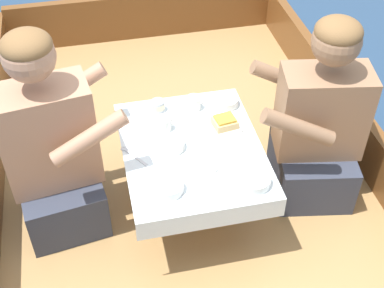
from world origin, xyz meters
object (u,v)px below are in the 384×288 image
object	(u,v)px
person_port	(53,152)
tin_can	(158,106)
sandwich	(225,122)
coffee_cup_port	(165,124)
person_starboard	(318,126)
coffee_cup_starboard	(194,103)

from	to	relation	value
person_port	tin_can	xyz separation A→B (m)	(0.51, 0.22, 0.00)
person_port	sandwich	distance (m)	0.79
sandwich	person_port	bearing A→B (deg)	-178.21
coffee_cup_port	person_port	bearing A→B (deg)	-172.16
coffee_cup_port	person_starboard	bearing A→B (deg)	-10.76
person_starboard	coffee_cup_starboard	world-z (taller)	person_starboard
sandwich	person_starboard	bearing A→B (deg)	-11.51
sandwich	coffee_cup_port	size ratio (longest dim) A/B	1.32
person_starboard	coffee_cup_starboard	distance (m)	0.60
person_port	coffee_cup_starboard	world-z (taller)	person_port
person_port	person_starboard	bearing A→B (deg)	-11.46
coffee_cup_starboard	tin_can	xyz separation A→B (m)	(-0.17, 0.03, -0.01)
person_starboard	sandwich	bearing A→B (deg)	-1.62
person_starboard	tin_can	world-z (taller)	person_starboard
sandwich	tin_can	bearing A→B (deg)	145.52
coffee_cup_port	tin_can	xyz separation A→B (m)	(-0.01, 0.15, -0.00)
sandwich	tin_can	distance (m)	0.34
person_starboard	coffee_cup_starboard	size ratio (longest dim) A/B	9.91
person_starboard	tin_can	xyz separation A→B (m)	(-0.72, 0.28, 0.03)
sandwich	coffee_cup_port	xyz separation A→B (m)	(-0.27, 0.05, -0.00)
coffee_cup_port	coffee_cup_starboard	bearing A→B (deg)	36.81
tin_can	coffee_cup_starboard	bearing A→B (deg)	-8.35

